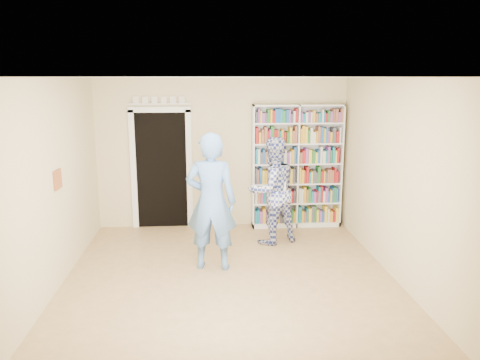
# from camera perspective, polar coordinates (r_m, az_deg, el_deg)

# --- Properties ---
(floor) EXTENTS (5.00, 5.00, 0.00)m
(floor) POSITION_cam_1_polar(r_m,az_deg,el_deg) (6.50, -1.23, -12.16)
(floor) COLOR #99774A
(floor) RESTS_ON ground
(ceiling) EXTENTS (5.00, 5.00, 0.00)m
(ceiling) POSITION_cam_1_polar(r_m,az_deg,el_deg) (5.91, -1.35, 12.40)
(ceiling) COLOR white
(ceiling) RESTS_ON wall_back
(wall_back) EXTENTS (4.50, 0.00, 4.50)m
(wall_back) POSITION_cam_1_polar(r_m,az_deg,el_deg) (8.52, -2.19, 3.25)
(wall_back) COLOR beige
(wall_back) RESTS_ON floor
(wall_left) EXTENTS (0.00, 5.00, 5.00)m
(wall_left) POSITION_cam_1_polar(r_m,az_deg,el_deg) (6.36, -21.98, -0.77)
(wall_left) COLOR beige
(wall_left) RESTS_ON floor
(wall_right) EXTENTS (0.00, 5.00, 5.00)m
(wall_right) POSITION_cam_1_polar(r_m,az_deg,el_deg) (6.57, 18.70, -0.11)
(wall_right) COLOR beige
(wall_right) RESTS_ON floor
(bookshelf) EXTENTS (1.63, 0.30, 2.24)m
(bookshelf) POSITION_cam_1_polar(r_m,az_deg,el_deg) (8.56, 6.94, 1.71)
(bookshelf) COLOR white
(bookshelf) RESTS_ON floor
(doorway) EXTENTS (1.10, 0.08, 2.43)m
(doorway) POSITION_cam_1_polar(r_m,az_deg,el_deg) (8.55, -9.56, 1.97)
(doorway) COLOR black
(doorway) RESTS_ON floor
(wall_art) EXTENTS (0.03, 0.25, 0.25)m
(wall_art) POSITION_cam_1_polar(r_m,az_deg,el_deg) (6.53, -21.33, 0.05)
(wall_art) COLOR brown
(wall_art) RESTS_ON wall_left
(man_blue) EXTENTS (0.79, 0.59, 1.97)m
(man_blue) POSITION_cam_1_polar(r_m,az_deg,el_deg) (6.60, -3.53, -2.67)
(man_blue) COLOR #5A88C8
(man_blue) RESTS_ON floor
(man_plaid) EXTENTS (1.05, 0.95, 1.77)m
(man_plaid) POSITION_cam_1_polar(r_m,az_deg,el_deg) (7.68, 3.97, -1.31)
(man_plaid) COLOR navy
(man_plaid) RESTS_ON floor
(paper_sheet) EXTENTS (0.20, 0.02, 0.28)m
(paper_sheet) POSITION_cam_1_polar(r_m,az_deg,el_deg) (7.49, 4.86, -1.22)
(paper_sheet) COLOR white
(paper_sheet) RESTS_ON man_plaid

